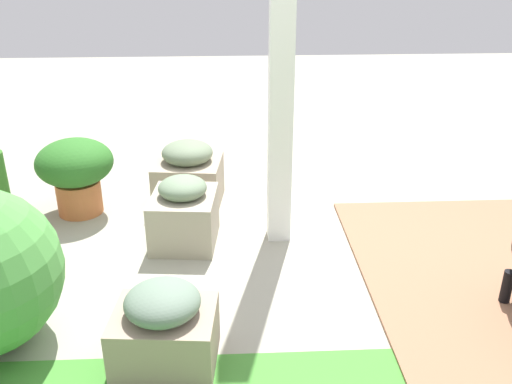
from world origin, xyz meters
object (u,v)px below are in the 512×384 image
(stone_planter_nearest, at_px, (189,175))
(terracotta_pot_tall, at_px, (1,209))
(stone_planter_near, at_px, (184,214))
(porch_pillar, at_px, (282,38))
(stone_planter_far, at_px, (165,328))
(terracotta_pot_broad, at_px, (76,170))

(stone_planter_nearest, distance_m, terracotta_pot_tall, 1.23)
(stone_planter_near, relative_size, terracotta_pot_tall, 0.81)
(porch_pillar, relative_size, stone_planter_far, 5.20)
(stone_planter_near, xyz_separation_m, stone_planter_far, (0.01, 1.09, -0.01))
(stone_planter_far, height_order, terracotta_pot_tall, terracotta_pot_tall)
(stone_planter_nearest, height_order, stone_planter_near, stone_planter_nearest)
(stone_planter_near, bearing_deg, stone_planter_nearest, -89.49)
(terracotta_pot_broad, bearing_deg, porch_pillar, 162.79)
(stone_planter_far, relative_size, terracotta_pot_tall, 0.82)
(porch_pillar, relative_size, terracotta_pot_tall, 4.27)
(stone_planter_near, xyz_separation_m, terracotta_pot_broad, (0.75, -0.46, 0.12))
(stone_planter_far, bearing_deg, terracotta_pot_broad, -64.54)
(stone_planter_far, bearing_deg, porch_pillar, -117.97)
(terracotta_pot_broad, bearing_deg, terracotta_pot_tall, 42.98)
(stone_planter_nearest, height_order, terracotta_pot_tall, terracotta_pot_tall)
(stone_planter_near, bearing_deg, terracotta_pot_tall, -4.86)
(stone_planter_nearest, bearing_deg, terracotta_pot_tall, 22.86)
(porch_pillar, height_order, stone_planter_near, porch_pillar)
(stone_planter_near, distance_m, terracotta_pot_broad, 0.89)
(stone_planter_nearest, xyz_separation_m, stone_planter_far, (0.01, 1.66, -0.03))
(porch_pillar, bearing_deg, stone_planter_nearest, -41.90)
(stone_planter_near, height_order, terracotta_pot_broad, terracotta_pot_broad)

